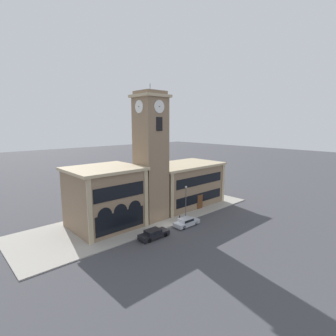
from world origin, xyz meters
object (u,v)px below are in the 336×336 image
Objects in this scene: parked_car_near at (154,234)px; bollard at (180,218)px; street_lamp at (186,198)px; parked_car_mid at (186,222)px.

bollard is at bearing 15.82° from parked_car_near.
street_lamp is (8.60, 1.73, 3.36)m from parked_car_near.
parked_car_mid is at bearing -101.40° from bollard.
parked_car_near is at bearing -178.97° from parked_car_mid.
parked_car_near is 0.79× the size of street_lamp.
street_lamp is at bearing -9.53° from bollard.
bollard is (7.34, 1.94, -0.05)m from parked_car_near.
parked_car_mid is at bearing 1.03° from parked_car_near.
street_lamp reaches higher than parked_car_near.
bollard is at bearing 79.63° from parked_car_mid.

